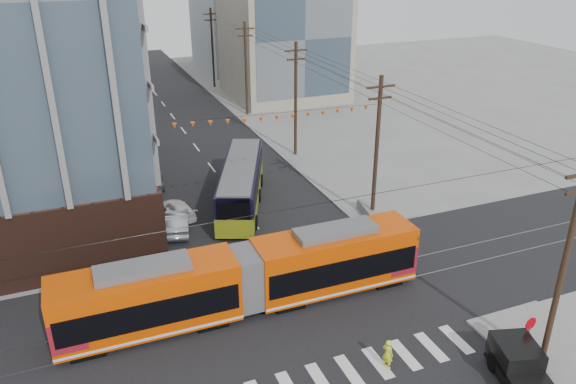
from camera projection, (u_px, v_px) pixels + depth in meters
name	position (u px, v px, depth m)	size (l,w,h in m)	color
ground	(337.00, 331.00, 30.39)	(160.00, 160.00, 0.00)	slate
bg_bldg_nw_near	(6.00, 39.00, 64.81)	(18.00, 16.00, 18.00)	#8C99A5
bg_bldg_ne_near	(283.00, 36.00, 73.17)	(14.00, 14.00, 16.00)	gray
bg_bldg_nw_far	(33.00, 10.00, 82.33)	(16.00, 18.00, 20.00)	gray
bg_bldg_ne_far	(249.00, 24.00, 91.17)	(16.00, 16.00, 14.00)	#8C99A5
utility_pole_near	(563.00, 268.00, 25.98)	(0.30, 0.30, 11.00)	black
utility_pole_far	(213.00, 49.00, 78.38)	(0.30, 0.30, 11.00)	black
streetcar	(246.00, 279.00, 31.48)	(20.78, 2.92, 4.00)	#D14101
city_bus	(241.00, 184.00, 44.34)	(2.73, 12.59, 3.57)	black
pickup_truck	(530.00, 381.00, 25.71)	(1.92, 5.36, 1.82)	black
parked_car_silver	(177.00, 221.00, 40.72)	(1.64, 4.70, 1.55)	#9DA6AD
parked_car_white	(177.00, 209.00, 42.82)	(1.72, 4.22, 1.23)	silver
parked_car_grey	(152.00, 179.00, 48.24)	(1.96, 4.25, 1.18)	#585B61
pedestrian	(388.00, 354.00, 27.52)	(0.60, 0.39, 1.65)	#E3FB2D
stop_sign	(527.00, 340.00, 27.88)	(0.73, 0.73, 2.40)	#BE000C
jersey_barrier	(370.00, 215.00, 42.33)	(0.95, 4.23, 0.85)	gray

